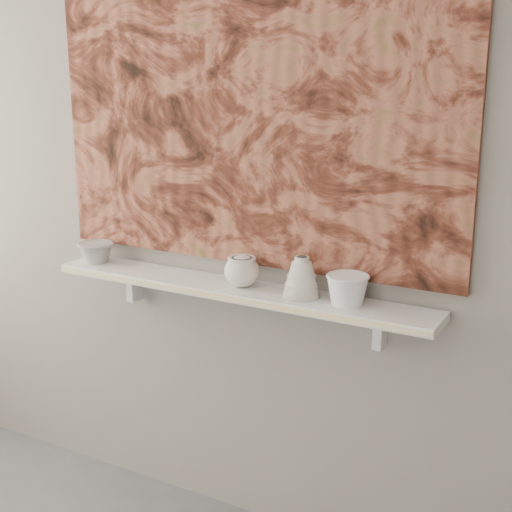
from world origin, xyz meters
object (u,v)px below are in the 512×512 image
Objects in this scene: shelf at (236,290)px; bowl_white at (347,289)px; painting at (247,100)px; bell_vessel at (302,277)px; cup_cream at (242,271)px; bowl_grey at (96,252)px.

shelf is 10.47× the size of bowl_white.
painting is 0.69m from bowl_white.
painting is at bearing 90.00° from shelf.
painting reaches higher than bell_vessel.
painting is at bearing 106.51° from cup_cream.
bell_vessel reaches higher than bowl_grey.
cup_cream is at bearing 180.00° from bell_vessel.
bell_vessel is (0.24, -0.08, -0.54)m from painting.
cup_cream is 0.88× the size of bell_vessel.
cup_cream is 0.22m from bell_vessel.
painting reaches higher than shelf.
cup_cream is 0.38m from bowl_white.
bell_vessel reaches higher than shelf.
cup_cream is (0.02, 0.00, 0.07)m from shelf.
bowl_white reaches higher than shelf.
cup_cream is at bearing 180.00° from bowl_white.
bowl_grey is 0.64m from cup_cream.
bell_vessel is at bearing 0.00° from cup_cream.
bell_vessel is at bearing 0.00° from shelf.
shelf is at bearing 180.00° from bell_vessel.
shelf is 11.89× the size of cup_cream.
painting is 0.56m from cup_cream.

